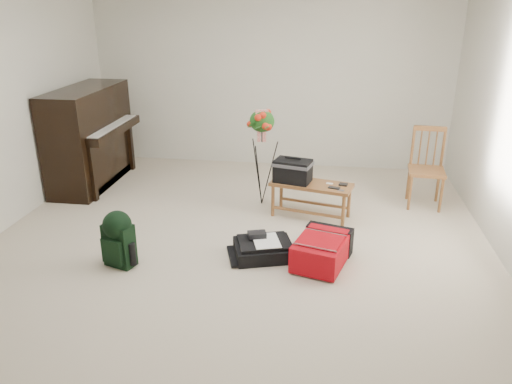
% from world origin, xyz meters
% --- Properties ---
extents(floor, '(5.00, 5.50, 0.01)m').
position_xyz_m(floor, '(0.00, 0.00, 0.00)').
color(floor, beige).
rests_on(floor, ground).
extents(wall_back, '(5.00, 0.04, 2.50)m').
position_xyz_m(wall_back, '(0.00, 2.75, 1.25)').
color(wall_back, beige).
rests_on(wall_back, floor).
extents(piano, '(0.71, 1.50, 1.25)m').
position_xyz_m(piano, '(-2.19, 1.60, 0.60)').
color(piano, black).
rests_on(piano, floor).
extents(bench, '(0.94, 0.55, 0.68)m').
position_xyz_m(bench, '(0.54, 0.89, 0.48)').
color(bench, brown).
rests_on(bench, floor).
extents(dining_chair, '(0.43, 0.43, 0.92)m').
position_xyz_m(dining_chair, '(1.99, 1.45, 0.45)').
color(dining_chair, brown).
rests_on(dining_chair, floor).
extents(red_suitcase, '(0.57, 0.73, 0.27)m').
position_xyz_m(red_suitcase, '(0.84, -0.10, 0.14)').
color(red_suitcase, red).
rests_on(red_suitcase, floor).
extents(black_duffel, '(0.64, 0.57, 0.22)m').
position_xyz_m(black_duffel, '(0.29, -0.08, 0.08)').
color(black_duffel, black).
rests_on(black_duffel, floor).
extents(green_backpack, '(0.31, 0.28, 0.53)m').
position_xyz_m(green_backpack, '(-0.99, -0.44, 0.29)').
color(green_backpack, black).
rests_on(green_backpack, floor).
extents(flower_stand, '(0.44, 0.44, 1.16)m').
position_xyz_m(flower_stand, '(0.10, 1.20, 0.57)').
color(flower_stand, black).
rests_on(flower_stand, floor).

